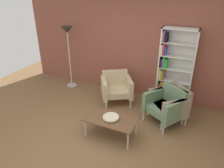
% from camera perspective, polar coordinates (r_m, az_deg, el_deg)
% --- Properties ---
extents(ground_plane, '(8.32, 8.32, 0.00)m').
position_cam_1_polar(ground_plane, '(4.24, -6.27, -16.00)').
color(ground_plane, brown).
extents(brick_back_panel, '(6.40, 0.12, 2.90)m').
position_cam_1_polar(brick_back_panel, '(5.57, 6.19, 11.46)').
color(brick_back_panel, brown).
rests_on(brick_back_panel, ground_plane).
extents(bookshelf_tall, '(0.80, 0.30, 1.90)m').
position_cam_1_polar(bookshelf_tall, '(5.31, 15.81, 3.86)').
color(bookshelf_tall, silver).
rests_on(bookshelf_tall, ground_plane).
extents(coffee_table_low, '(1.00, 0.56, 0.40)m').
position_cam_1_polar(coffee_table_low, '(4.23, -0.31, -9.56)').
color(coffee_table_low, brown).
rests_on(coffee_table_low, ground_plane).
extents(decorative_bowl, '(0.32, 0.32, 0.05)m').
position_cam_1_polar(decorative_bowl, '(4.19, -0.31, -8.82)').
color(decorative_bowl, beige).
rests_on(decorative_bowl, coffee_table_low).
extents(armchair_spare_guest, '(0.94, 0.92, 0.78)m').
position_cam_1_polar(armchair_spare_guest, '(5.36, 1.13, -0.84)').
color(armchair_spare_guest, '#C6B289').
rests_on(armchair_spare_guest, ground_plane).
extents(armchair_by_bookshelf, '(0.94, 0.92, 0.78)m').
position_cam_1_polar(armchair_by_bookshelf, '(4.75, 14.28, -5.47)').
color(armchair_by_bookshelf, slate).
rests_on(armchair_by_bookshelf, ground_plane).
extents(armchair_near_window, '(0.95, 0.95, 0.78)m').
position_cam_1_polar(armchair_near_window, '(4.83, 15.38, -5.01)').
color(armchair_near_window, gray).
rests_on(armchair_near_window, ground_plane).
extents(floor_lamp_torchiere, '(0.32, 0.32, 1.74)m').
position_cam_1_polar(floor_lamp_torchiere, '(6.02, -11.75, 12.12)').
color(floor_lamp_torchiere, silver).
rests_on(floor_lamp_torchiere, ground_plane).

